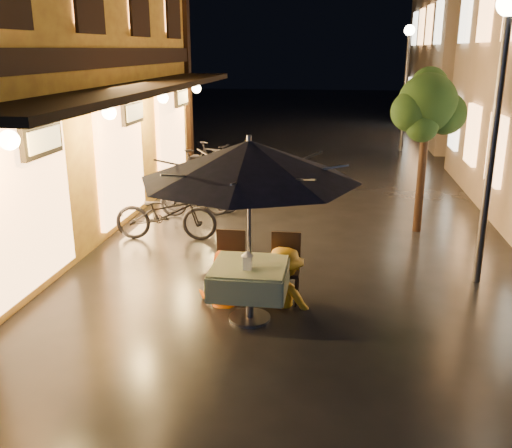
% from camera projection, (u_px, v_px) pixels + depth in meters
% --- Properties ---
extents(ground, '(90.00, 90.00, 0.00)m').
position_uv_depth(ground, '(269.00, 328.00, 7.39)').
color(ground, black).
rests_on(ground, ground).
extents(street_tree, '(1.43, 1.20, 3.15)m').
position_uv_depth(street_tree, '(428.00, 107.00, 10.61)').
color(street_tree, black).
rests_on(street_tree, ground).
extents(streetlamp_near, '(0.36, 0.36, 4.23)m').
position_uv_depth(streetlamp_near, '(499.00, 89.00, 8.01)').
color(streetlamp_near, '#59595E').
rests_on(streetlamp_near, ground).
extents(streetlamp_far, '(0.36, 0.36, 4.23)m').
position_uv_depth(streetlamp_far, '(407.00, 65.00, 19.36)').
color(streetlamp_far, '#59595E').
rests_on(streetlamp_far, ground).
extents(cafe_table, '(0.99, 0.99, 0.78)m').
position_uv_depth(cafe_table, '(249.00, 278.00, 7.45)').
color(cafe_table, '#59595E').
rests_on(cafe_table, ground).
extents(patio_umbrella, '(2.78, 2.78, 2.46)m').
position_uv_depth(patio_umbrella, '(249.00, 161.00, 6.99)').
color(patio_umbrella, '#59595E').
rests_on(patio_umbrella, ground).
extents(cafe_chair_left, '(0.42, 0.42, 0.97)m').
position_uv_depth(cafe_chair_left, '(230.00, 261.00, 8.22)').
color(cafe_chair_left, black).
rests_on(cafe_chair_left, ground).
extents(cafe_chair_right, '(0.42, 0.42, 0.97)m').
position_uv_depth(cafe_chair_right, '(285.00, 263.00, 8.11)').
color(cafe_chair_right, black).
rests_on(cafe_chair_right, ground).
extents(table_lantern, '(0.16, 0.16, 0.25)m').
position_uv_depth(table_lantern, '(247.00, 259.00, 7.20)').
color(table_lantern, white).
rests_on(table_lantern, cafe_table).
extents(person_orange, '(0.77, 0.63, 1.49)m').
position_uv_depth(person_orange, '(222.00, 252.00, 7.96)').
color(person_orange, '#F36803').
rests_on(person_orange, ground).
extents(person_yellow, '(1.18, 0.90, 1.61)m').
position_uv_depth(person_yellow, '(284.00, 249.00, 7.89)').
color(person_yellow, orange).
rests_on(person_yellow, ground).
extents(bicycle_0, '(1.96, 0.82, 1.01)m').
position_uv_depth(bicycle_0, '(166.00, 214.00, 10.68)').
color(bicycle_0, black).
rests_on(bicycle_0, ground).
extents(bicycle_1, '(1.56, 0.71, 0.91)m').
position_uv_depth(bicycle_1, '(195.00, 196.00, 12.19)').
color(bicycle_1, black).
rests_on(bicycle_1, ground).
extents(bicycle_2, '(1.77, 0.63, 0.93)m').
position_uv_depth(bicycle_2, '(200.00, 191.00, 12.49)').
color(bicycle_2, black).
rests_on(bicycle_2, ground).
extents(bicycle_3, '(1.86, 1.20, 1.09)m').
position_uv_depth(bicycle_3, '(200.00, 170.00, 14.28)').
color(bicycle_3, black).
rests_on(bicycle_3, ground).
extents(bicycle_4, '(1.88, 1.27, 0.93)m').
position_uv_depth(bicycle_4, '(210.00, 170.00, 14.72)').
color(bicycle_4, black).
rests_on(bicycle_4, ground).
extents(bicycle_5, '(1.80, 1.05, 1.05)m').
position_uv_depth(bicycle_5, '(213.00, 161.00, 15.54)').
color(bicycle_5, black).
rests_on(bicycle_5, ground).
extents(bicycle_6, '(1.99, 1.18, 0.99)m').
position_uv_depth(bicycle_6, '(229.00, 159.00, 15.95)').
color(bicycle_6, black).
rests_on(bicycle_6, ground).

